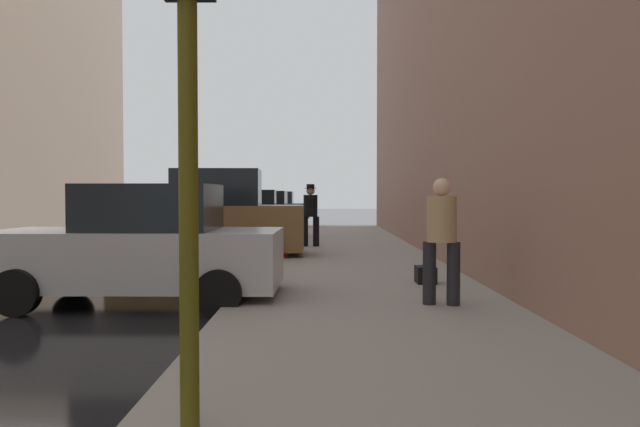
% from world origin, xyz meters
% --- Properties ---
extents(sidewalk, '(4.00, 40.00, 0.15)m').
position_xyz_m(sidewalk, '(6.00, 0.00, 0.07)').
color(sidewalk, gray).
rests_on(sidewalk, ground_plane).
extents(parked_silver_sedan, '(4.23, 2.12, 1.79)m').
position_xyz_m(parked_silver_sedan, '(2.65, -0.32, 0.85)').
color(parked_silver_sedan, '#B7BABF').
rests_on(parked_silver_sedan, ground_plane).
extents(parked_bronze_suv, '(4.67, 2.20, 2.25)m').
position_xyz_m(parked_bronze_suv, '(2.65, 5.69, 1.03)').
color(parked_bronze_suv, brown).
rests_on(parked_bronze_suv, ground_plane).
extents(parked_blue_sedan, '(4.25, 2.15, 1.79)m').
position_xyz_m(parked_blue_sedan, '(2.65, 12.26, 0.85)').
color(parked_blue_sedan, navy).
rests_on(parked_blue_sedan, ground_plane).
extents(parked_red_hatchback, '(4.26, 2.18, 1.79)m').
position_xyz_m(parked_red_hatchback, '(2.65, 19.12, 0.85)').
color(parked_red_hatchback, '#B2191E').
rests_on(parked_red_hatchback, ground_plane).
extents(parked_dark_green_sedan, '(4.22, 2.10, 1.79)m').
position_xyz_m(parked_dark_green_sedan, '(2.65, 26.28, 0.85)').
color(parked_dark_green_sedan, '#193828').
rests_on(parked_dark_green_sedan, ground_plane).
extents(fire_hydrant, '(0.42, 0.22, 0.70)m').
position_xyz_m(fire_hydrant, '(4.45, 5.15, 0.50)').
color(fire_hydrant, red).
rests_on(fire_hydrant, sidewalk).
extents(traffic_light, '(0.32, 0.32, 3.60)m').
position_xyz_m(traffic_light, '(4.50, -5.72, 2.76)').
color(traffic_light, '#514C0F').
rests_on(traffic_light, sidewalk).
extents(pedestrian_with_fedora, '(0.50, 0.41, 1.78)m').
position_xyz_m(pedestrian_with_fedora, '(5.04, 8.23, 1.14)').
color(pedestrian_with_fedora, black).
rests_on(pedestrian_with_fedora, sidewalk).
extents(pedestrian_in_tan_coat, '(0.53, 0.49, 1.71)m').
position_xyz_m(pedestrian_in_tan_coat, '(6.95, -1.19, 1.10)').
color(pedestrian_in_tan_coat, black).
rests_on(pedestrian_in_tan_coat, sidewalk).
extents(duffel_bag, '(0.32, 0.44, 0.28)m').
position_xyz_m(duffel_bag, '(7.09, 0.86, 0.29)').
color(duffel_bag, black).
rests_on(duffel_bag, sidewalk).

